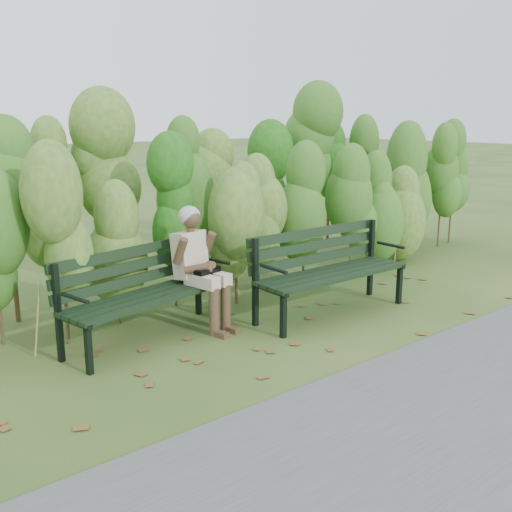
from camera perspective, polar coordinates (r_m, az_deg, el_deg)
ground at (r=5.87m, az=2.20°, el=-7.75°), size 80.00×80.00×0.00m
footpath at (r=4.62m, az=21.31°, el=-14.76°), size 60.00×2.50×0.01m
hedge_band at (r=7.03m, az=-7.92°, el=6.22°), size 11.04×1.67×2.42m
leaf_litter at (r=5.71m, az=1.78°, el=-8.32°), size 5.95×2.24×0.01m
bench_left at (r=5.79m, az=-10.71°, el=-2.86°), size 1.83×0.88×0.88m
bench_right at (r=6.50m, az=6.67°, el=-0.78°), size 1.84×0.64×0.91m
seated_woman at (r=5.99m, az=-5.47°, el=-0.36°), size 0.50×0.73×1.23m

